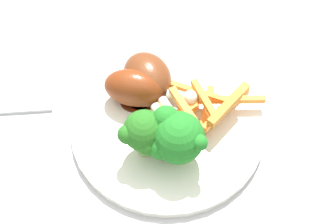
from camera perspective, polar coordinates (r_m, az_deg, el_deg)
The scene contains 8 objects.
dining_table at distance 0.59m, azimuth 4.86°, elevation -12.83°, with size 0.93×0.69×0.71m.
dinner_plate at distance 0.50m, azimuth -0.00°, elevation -1.71°, with size 0.25×0.25×0.01m, color white.
broccoli_floret_front at distance 0.44m, azimuth -3.66°, elevation -3.11°, with size 0.05×0.05×0.07m.
broccoli_floret_middle at distance 0.43m, azimuth 1.17°, elevation -3.79°, with size 0.07×0.06×0.07m.
carrot_fries_pile at distance 0.49m, azimuth 5.56°, elevation 0.71°, with size 0.15×0.09×0.03m.
chicken_drumstick_near at distance 0.50m, azimuth -3.62°, elevation 3.68°, with size 0.08×0.11×0.04m.
chicken_drumstick_far at distance 0.51m, azimuth -2.89°, elevation 5.03°, with size 0.09×0.13×0.05m.
chicken_drumstick_extra at distance 0.50m, azimuth -4.63°, elevation 3.48°, with size 0.12×0.06×0.05m.
Camera 1 is at (0.04, 0.23, 1.13)m, focal length 41.12 mm.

